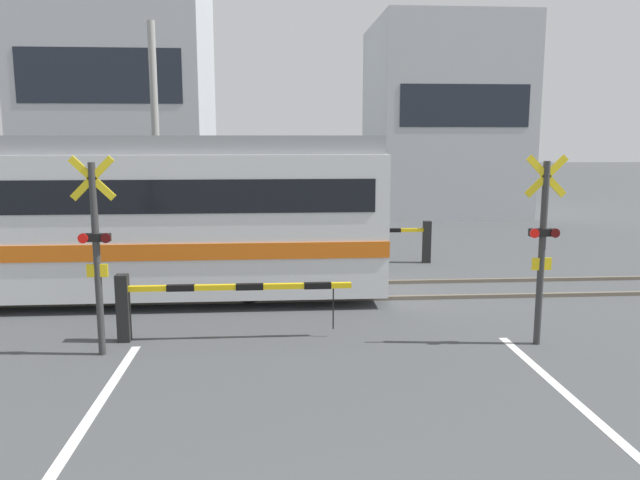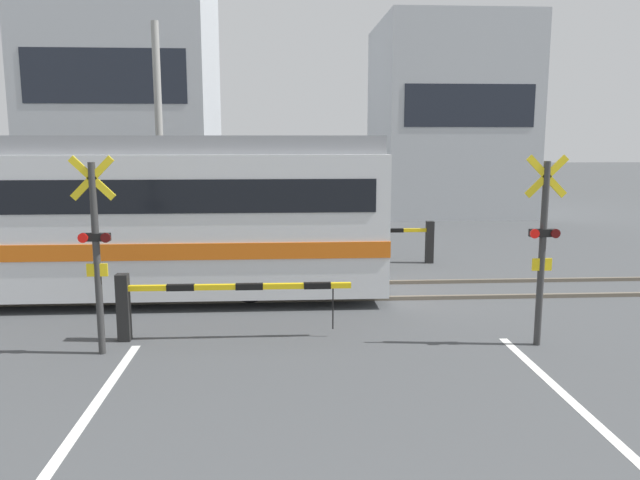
# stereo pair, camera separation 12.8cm
# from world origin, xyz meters

# --- Properties ---
(rail_track_near) EXTENTS (50.00, 0.10, 0.08)m
(rail_track_near) POSITION_xyz_m (0.00, 10.73, 0.04)
(rail_track_near) COLOR #6B6051
(rail_track_near) RESTS_ON ground_plane
(rail_track_far) EXTENTS (50.00, 0.10, 0.08)m
(rail_track_far) POSITION_xyz_m (0.00, 12.17, 0.04)
(rail_track_far) COLOR #6B6051
(rail_track_far) RESTS_ON ground_plane
(commuter_train) EXTENTS (14.60, 2.97, 3.40)m
(commuter_train) POSITION_xyz_m (-5.85, 11.45, 1.82)
(commuter_train) COLOR silver
(commuter_train) RESTS_ON ground_plane
(crossing_barrier_near) EXTENTS (3.91, 0.20, 1.14)m
(crossing_barrier_near) POSITION_xyz_m (-2.32, 8.40, 0.73)
(crossing_barrier_near) COLOR black
(crossing_barrier_near) RESTS_ON ground_plane
(crossing_barrier_far) EXTENTS (3.91, 0.20, 1.14)m
(crossing_barrier_far) POSITION_xyz_m (2.32, 14.55, 0.73)
(crossing_barrier_far) COLOR black
(crossing_barrier_far) RESTS_ON ground_plane
(crossing_signal_left) EXTENTS (0.68, 0.15, 3.10)m
(crossing_signal_left) POSITION_xyz_m (-3.51, 7.77, 1.71)
(crossing_signal_left) COLOR #333333
(crossing_signal_left) RESTS_ON ground_plane
(crossing_signal_right) EXTENTS (0.68, 0.15, 3.10)m
(crossing_signal_right) POSITION_xyz_m (3.51, 7.77, 1.71)
(crossing_signal_right) COLOR #333333
(crossing_signal_right) RESTS_ON ground_plane
(pedestrian) EXTENTS (0.38, 0.22, 1.58)m
(pedestrian) POSITION_xyz_m (-0.90, 18.42, 0.90)
(pedestrian) COLOR brown
(pedestrian) RESTS_ON ground_plane
(building_left_of_street) EXTENTS (7.35, 7.02, 10.28)m
(building_left_of_street) POSITION_xyz_m (-7.33, 26.36, 5.14)
(building_left_of_street) COLOR #B2B7BC
(building_left_of_street) RESTS_ON ground_plane
(building_right_of_street) EXTENTS (6.22, 7.02, 8.35)m
(building_right_of_street) POSITION_xyz_m (6.77, 26.36, 4.18)
(building_right_of_street) COLOR #B2B7BC
(building_right_of_street) RESTS_ON ground_plane
(utility_pole_streetside) EXTENTS (0.22, 0.22, 6.66)m
(utility_pole_streetside) POSITION_xyz_m (-4.26, 17.05, 3.33)
(utility_pole_streetside) COLOR gray
(utility_pole_streetside) RESTS_ON ground_plane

